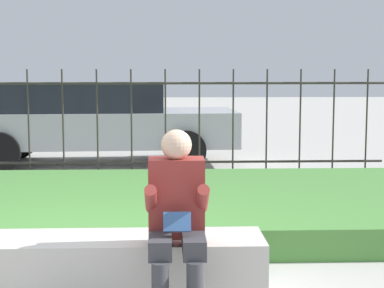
# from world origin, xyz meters

# --- Properties ---
(stone_bench) EXTENTS (2.70, 0.55, 0.43)m
(stone_bench) POSITION_xyz_m (0.07, 0.00, 0.19)
(stone_bench) COLOR beige
(stone_bench) RESTS_ON ground_plane
(person_seated_reader) EXTENTS (0.42, 0.73, 1.23)m
(person_seated_reader) POSITION_xyz_m (0.79, -0.30, 0.66)
(person_seated_reader) COLOR black
(person_seated_reader) RESTS_ON ground_plane
(grass_berm) EXTENTS (9.52, 3.28, 0.28)m
(grass_berm) POSITION_xyz_m (0.00, 2.34, 0.14)
(grass_berm) COLOR #4C893D
(grass_berm) RESTS_ON ground_plane
(iron_fence) EXTENTS (7.52, 0.03, 1.61)m
(iron_fence) POSITION_xyz_m (-0.00, 4.33, 0.84)
(iron_fence) COLOR #332D28
(iron_fence) RESTS_ON ground_plane
(car_parked_center) EXTENTS (4.76, 1.99, 1.37)m
(car_parked_center) POSITION_xyz_m (-0.51, 6.37, 0.74)
(car_parked_center) COLOR #B7B7BC
(car_parked_center) RESTS_ON ground_plane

